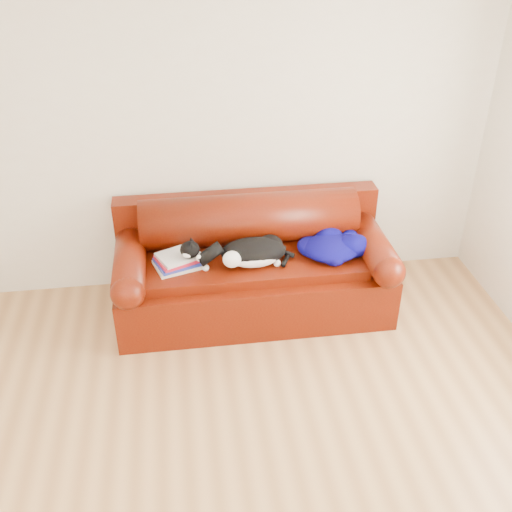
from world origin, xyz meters
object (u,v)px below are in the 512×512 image
(sofa_base, at_px, (253,283))
(cat, at_px, (253,253))
(book_stack, at_px, (178,260))
(blanket, at_px, (333,246))

(sofa_base, relative_size, cat, 2.96)
(sofa_base, distance_m, book_stack, 0.66)
(sofa_base, height_order, cat, cat)
(blanket, bearing_deg, sofa_base, 173.57)
(cat, bearing_deg, book_stack, 154.94)
(book_stack, bearing_deg, blanket, 0.28)
(book_stack, height_order, blanket, blanket)
(sofa_base, height_order, book_stack, book_stack)
(sofa_base, distance_m, cat, 0.38)
(book_stack, bearing_deg, cat, -5.31)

